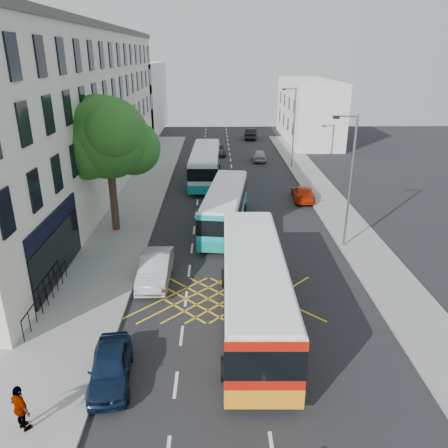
{
  "coord_description": "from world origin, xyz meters",
  "views": [
    {
      "loc": [
        -1.67,
        -12.78,
        11.37
      ],
      "look_at": [
        -1.23,
        10.52,
        2.2
      ],
      "focal_mm": 35.0,
      "sensor_mm": 36.0,
      "label": 1
    }
  ],
  "objects_px": {
    "bus_near": "(254,288)",
    "distant_car_dark": "(251,133)",
    "lamp_near": "(349,176)",
    "lamp_far": "(293,124)",
    "bus_far": "(205,165)",
    "street_tree": "(108,139)",
    "distant_car_grey": "(217,150)",
    "parked_car_silver": "(155,269)",
    "pedestrian_far": "(21,409)",
    "distant_car_silver": "(259,155)",
    "bus_mid": "(225,207)",
    "parked_car_blue": "(110,367)",
    "red_hatchback": "(303,193)"
  },
  "relations": [
    {
      "from": "parked_car_blue",
      "to": "pedestrian_far",
      "type": "bearing_deg",
      "value": -140.65
    },
    {
      "from": "distant_car_grey",
      "to": "pedestrian_far",
      "type": "bearing_deg",
      "value": -100.07
    },
    {
      "from": "lamp_near",
      "to": "lamp_far",
      "type": "xyz_separation_m",
      "value": [
        0.0,
        20.0,
        0.0
      ]
    },
    {
      "from": "red_hatchback",
      "to": "pedestrian_far",
      "type": "distance_m",
      "value": 27.03
    },
    {
      "from": "distant_car_dark",
      "to": "distant_car_grey",
      "type": "bearing_deg",
      "value": 72.6
    },
    {
      "from": "lamp_near",
      "to": "red_hatchback",
      "type": "xyz_separation_m",
      "value": [
        -0.7,
        9.44,
        -4.03
      ]
    },
    {
      "from": "lamp_far",
      "to": "distant_car_silver",
      "type": "height_order",
      "value": "lamp_far"
    },
    {
      "from": "lamp_near",
      "to": "parked_car_silver",
      "type": "xyz_separation_m",
      "value": [
        -11.11,
        -4.1,
        -3.89
      ]
    },
    {
      "from": "distant_car_grey",
      "to": "parked_car_silver",
      "type": "bearing_deg",
      "value": -97.54
    },
    {
      "from": "bus_far",
      "to": "distant_car_dark",
      "type": "bearing_deg",
      "value": 75.98
    },
    {
      "from": "parked_car_blue",
      "to": "parked_car_silver",
      "type": "distance_m",
      "value": 7.64
    },
    {
      "from": "lamp_far",
      "to": "bus_mid",
      "type": "relative_size",
      "value": 0.78
    },
    {
      "from": "bus_near",
      "to": "lamp_far",
      "type": "bearing_deg",
      "value": 78.52
    },
    {
      "from": "bus_mid",
      "to": "parked_car_blue",
      "type": "height_order",
      "value": "bus_mid"
    },
    {
      "from": "street_tree",
      "to": "lamp_near",
      "type": "height_order",
      "value": "street_tree"
    },
    {
      "from": "street_tree",
      "to": "bus_far",
      "type": "bearing_deg",
      "value": 64.68
    },
    {
      "from": "street_tree",
      "to": "parked_car_blue",
      "type": "distance_m",
      "value": 16.0
    },
    {
      "from": "lamp_near",
      "to": "bus_mid",
      "type": "bearing_deg",
      "value": 154.0
    },
    {
      "from": "bus_near",
      "to": "bus_far",
      "type": "bearing_deg",
      "value": 97.52
    },
    {
      "from": "distant_car_silver",
      "to": "distant_car_dark",
      "type": "bearing_deg",
      "value": -87.5
    },
    {
      "from": "distant_car_dark",
      "to": "bus_far",
      "type": "bearing_deg",
      "value": 82.51
    },
    {
      "from": "bus_near",
      "to": "distant_car_silver",
      "type": "height_order",
      "value": "bus_near"
    },
    {
      "from": "street_tree",
      "to": "lamp_far",
      "type": "xyz_separation_m",
      "value": [
        14.71,
        17.03,
        -1.68
      ]
    },
    {
      "from": "street_tree",
      "to": "distant_car_silver",
      "type": "height_order",
      "value": "street_tree"
    },
    {
      "from": "lamp_far",
      "to": "distant_car_grey",
      "type": "height_order",
      "value": "lamp_far"
    },
    {
      "from": "bus_near",
      "to": "parked_car_silver",
      "type": "bearing_deg",
      "value": 142.91
    },
    {
      "from": "bus_mid",
      "to": "parked_car_blue",
      "type": "distance_m",
      "value": 15.93
    },
    {
      "from": "lamp_far",
      "to": "parked_car_silver",
      "type": "distance_m",
      "value": 26.82
    },
    {
      "from": "lamp_far",
      "to": "distant_car_grey",
      "type": "relative_size",
      "value": 1.84
    },
    {
      "from": "street_tree",
      "to": "red_hatchback",
      "type": "distance_m",
      "value": 16.45
    },
    {
      "from": "bus_near",
      "to": "parked_car_blue",
      "type": "height_order",
      "value": "bus_near"
    },
    {
      "from": "bus_near",
      "to": "red_hatchback",
      "type": "distance_m",
      "value": 18.27
    },
    {
      "from": "pedestrian_far",
      "to": "parked_car_silver",
      "type": "bearing_deg",
      "value": -69.05
    },
    {
      "from": "street_tree",
      "to": "parked_car_silver",
      "type": "relative_size",
      "value": 2.0
    },
    {
      "from": "bus_near",
      "to": "distant_car_dark",
      "type": "height_order",
      "value": "bus_near"
    },
    {
      "from": "red_hatchback",
      "to": "distant_car_dark",
      "type": "height_order",
      "value": "distant_car_dark"
    },
    {
      "from": "street_tree",
      "to": "distant_car_dark",
      "type": "height_order",
      "value": "street_tree"
    },
    {
      "from": "street_tree",
      "to": "parked_car_silver",
      "type": "distance_m",
      "value": 9.69
    },
    {
      "from": "bus_near",
      "to": "street_tree",
      "type": "bearing_deg",
      "value": 128.94
    },
    {
      "from": "street_tree",
      "to": "bus_mid",
      "type": "height_order",
      "value": "street_tree"
    },
    {
      "from": "parked_car_silver",
      "to": "street_tree",
      "type": "bearing_deg",
      "value": 117.55
    },
    {
      "from": "street_tree",
      "to": "parked_car_silver",
      "type": "bearing_deg",
      "value": -63.02
    },
    {
      "from": "parked_car_silver",
      "to": "red_hatchback",
      "type": "relative_size",
      "value": 1.09
    },
    {
      "from": "lamp_near",
      "to": "lamp_far",
      "type": "bearing_deg",
      "value": 90.0
    },
    {
      "from": "lamp_far",
      "to": "bus_far",
      "type": "height_order",
      "value": "lamp_far"
    },
    {
      "from": "bus_near",
      "to": "parked_car_blue",
      "type": "bearing_deg",
      "value": -144.81
    },
    {
      "from": "parked_car_silver",
      "to": "red_hatchback",
      "type": "distance_m",
      "value": 17.08
    },
    {
      "from": "distant_car_dark",
      "to": "pedestrian_far",
      "type": "xyz_separation_m",
      "value": [
        -11.2,
        -51.14,
        0.24
      ]
    },
    {
      "from": "bus_near",
      "to": "red_hatchback",
      "type": "relative_size",
      "value": 2.84
    },
    {
      "from": "street_tree",
      "to": "pedestrian_far",
      "type": "bearing_deg",
      "value": -87.77
    }
  ]
}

